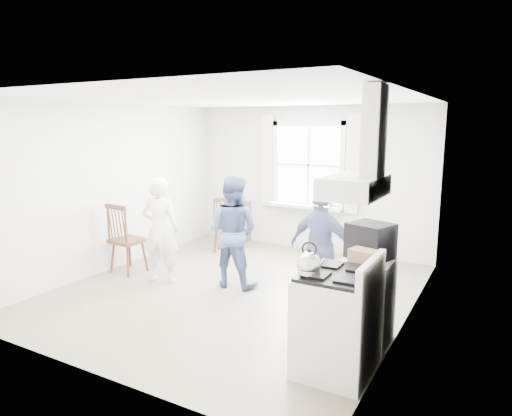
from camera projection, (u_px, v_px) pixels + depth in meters
The scene contains 15 objects.
room_shell at pixel (237, 198), 6.11m from camera, with size 4.62×5.12×2.64m.
window_assembly at pixel (308, 170), 8.19m from camera, with size 1.88×0.24×1.70m.
range_hood at pixel (361, 168), 3.85m from camera, with size 0.45×0.76×0.94m.
shelf_unit at pixel (238, 221), 8.95m from camera, with size 0.40×0.30×0.80m, color slate.
gas_stove at pixel (338, 321), 4.18m from camera, with size 0.68×0.76×1.12m.
kettle at pixel (309, 264), 4.01m from camera, with size 0.22×0.22×0.31m.
low_cabinet at pixel (366, 301), 4.76m from camera, with size 0.50×0.55×0.90m, color white.
stereo_stack at pixel (370, 241), 4.71m from camera, with size 0.51×0.48×0.37m.
cardboard_box at pixel (363, 258), 4.46m from camera, with size 0.26×0.18×0.16m, color #9D764C.
windsor_chair_a at pixel (224, 218), 8.19m from camera, with size 0.58×0.58×1.00m.
windsor_chair_b at pixel (121, 231), 6.92m from camera, with size 0.51×0.50×1.10m.
person_left at pixel (161, 230), 6.56m from camera, with size 0.56×0.56×1.54m, color white.
person_mid at pixel (233, 232), 6.40m from camera, with size 0.77×0.77×1.57m, color #4B5B8C.
person_right at pixel (321, 247), 5.75m from camera, with size 0.87×0.87×1.49m, color navy.
potted_plant at pixel (333, 198), 7.95m from camera, with size 0.18×0.18×0.33m, color #2E6936.
Camera 1 is at (3.17, -5.15, 2.26)m, focal length 32.00 mm.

